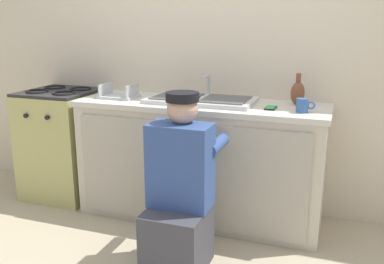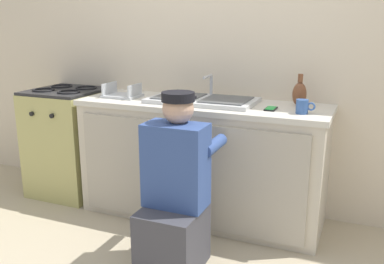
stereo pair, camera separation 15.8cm
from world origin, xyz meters
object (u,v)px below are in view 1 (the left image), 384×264
Objects in this scene: sink_double_basin at (201,100)px; plumber_person at (179,197)px; vase_decorative at (298,93)px; stove_range at (63,143)px; cell_phone at (271,108)px; coffee_mug at (303,105)px; dish_rack_tray at (119,95)px.

sink_double_basin is 0.72× the size of plumber_person.
sink_double_basin is 0.71m from vase_decorative.
stove_range is at bearing 151.93° from plumber_person.
sink_double_basin is 0.54m from cell_phone.
coffee_mug is at bearing -76.02° from vase_decorative.
plumber_person is (0.11, -0.74, -0.48)m from sink_double_basin.
dish_rack_tray is (-0.78, 0.69, 0.48)m from plumber_person.
vase_decorative is at bearing 52.27° from cell_phone.
vase_decorative reaches higher than plumber_person.
vase_decorative reaches higher than stove_range.
dish_rack_tray is (-1.43, 0.08, -0.02)m from coffee_mug.
plumber_person is 4.80× the size of vase_decorative.
plumber_person reaches higher than dish_rack_tray.
vase_decorative reaches higher than coffee_mug.
coffee_mug is 0.90× the size of cell_phone.
vase_decorative is 1.64× the size of cell_phone.
stove_range is at bearing -179.90° from sink_double_basin.
plumber_person is 7.89× the size of cell_phone.
stove_range is at bearing 175.74° from dish_rack_tray.
plumber_person is 0.92m from cell_phone.
dish_rack_tray is (0.60, -0.04, 0.47)m from stove_range.
dish_rack_tray reaches higher than coffee_mug.
sink_double_basin reaches higher than cell_phone.
sink_double_basin is at bearing 170.69° from coffee_mug.
vase_decorative is (1.97, 0.14, 0.54)m from stove_range.
vase_decorative is 0.27m from cell_phone.
sink_double_basin is 2.86× the size of dish_rack_tray.
sink_double_basin is 0.89m from plumber_person.
coffee_mug is at bearing -14.04° from cell_phone.
coffee_mug is 0.27m from vase_decorative.
vase_decorative reaches higher than sink_double_basin.
coffee_mug is at bearing -9.31° from sink_double_basin.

